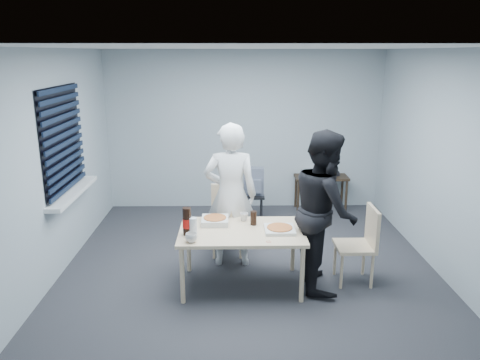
{
  "coord_description": "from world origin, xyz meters",
  "views": [
    {
      "loc": [
        -0.21,
        -5.14,
        2.55
      ],
      "look_at": [
        -0.11,
        0.1,
        1.12
      ],
      "focal_mm": 35.0,
      "sensor_mm": 36.0,
      "label": 1
    }
  ],
  "objects_px": {
    "person_black": "(324,210)",
    "stool": "(253,201)",
    "backpack": "(254,182)",
    "soda_bottle": "(187,222)",
    "person_white": "(231,195)",
    "side_table": "(321,181)",
    "mug_b": "(244,217)",
    "chair_far": "(227,214)",
    "chair_right": "(362,240)",
    "mug_a": "(191,238)",
    "dining_table": "(242,235)"
  },
  "relations": [
    {
      "from": "person_black",
      "to": "stool",
      "type": "xyz_separation_m",
      "value": [
        -0.68,
        2.0,
        -0.55
      ]
    },
    {
      "from": "backpack",
      "to": "soda_bottle",
      "type": "height_order",
      "value": "soda_bottle"
    },
    {
      "from": "person_white",
      "to": "side_table",
      "type": "bearing_deg",
      "value": -126.23
    },
    {
      "from": "person_white",
      "to": "soda_bottle",
      "type": "height_order",
      "value": "person_white"
    },
    {
      "from": "mug_b",
      "to": "backpack",
      "type": "bearing_deg",
      "value": 83.65
    },
    {
      "from": "chair_far",
      "to": "soda_bottle",
      "type": "xyz_separation_m",
      "value": [
        -0.42,
        -1.09,
        0.3
      ]
    },
    {
      "from": "side_table",
      "to": "chair_right",
      "type": "bearing_deg",
      "value": -90.17
    },
    {
      "from": "chair_right",
      "to": "soda_bottle",
      "type": "height_order",
      "value": "soda_bottle"
    },
    {
      "from": "chair_far",
      "to": "stool",
      "type": "distance_m",
      "value": 1.14
    },
    {
      "from": "mug_a",
      "to": "stool",
      "type": "bearing_deg",
      "value": 72.32
    },
    {
      "from": "person_white",
      "to": "side_table",
      "type": "xyz_separation_m",
      "value": [
        1.49,
        2.04,
        -0.39
      ]
    },
    {
      "from": "mug_b",
      "to": "soda_bottle",
      "type": "xyz_separation_m",
      "value": [
        -0.62,
        -0.42,
        0.1
      ]
    },
    {
      "from": "mug_a",
      "to": "mug_b",
      "type": "bearing_deg",
      "value": 48.01
    },
    {
      "from": "mug_b",
      "to": "soda_bottle",
      "type": "height_order",
      "value": "soda_bottle"
    },
    {
      "from": "soda_bottle",
      "to": "chair_far",
      "type": "bearing_deg",
      "value": 69.09
    },
    {
      "from": "chair_far",
      "to": "person_black",
      "type": "distance_m",
      "value": 1.48
    },
    {
      "from": "stool",
      "to": "mug_b",
      "type": "height_order",
      "value": "mug_b"
    },
    {
      "from": "chair_right",
      "to": "person_black",
      "type": "bearing_deg",
      "value": -173.61
    },
    {
      "from": "chair_right",
      "to": "stool",
      "type": "bearing_deg",
      "value": 120.29
    },
    {
      "from": "chair_far",
      "to": "person_black",
      "type": "relative_size",
      "value": 0.5
    },
    {
      "from": "chair_right",
      "to": "mug_a",
      "type": "xyz_separation_m",
      "value": [
        -1.89,
        -0.4,
        0.2
      ]
    },
    {
      "from": "side_table",
      "to": "person_black",
      "type": "bearing_deg",
      "value": -100.11
    },
    {
      "from": "chair_far",
      "to": "backpack",
      "type": "bearing_deg",
      "value": 69.36
    },
    {
      "from": "stool",
      "to": "person_white",
      "type": "bearing_deg",
      "value": -103.49
    },
    {
      "from": "stool",
      "to": "chair_far",
      "type": "bearing_deg",
      "value": -110.41
    },
    {
      "from": "backpack",
      "to": "mug_a",
      "type": "xyz_separation_m",
      "value": [
        -0.75,
        -2.33,
        0.06
      ]
    },
    {
      "from": "soda_bottle",
      "to": "mug_b",
      "type": "bearing_deg",
      "value": 34.01
    },
    {
      "from": "person_black",
      "to": "mug_b",
      "type": "distance_m",
      "value": 0.93
    },
    {
      "from": "chair_right",
      "to": "soda_bottle",
      "type": "xyz_separation_m",
      "value": [
        -1.95,
        -0.19,
        0.3
      ]
    },
    {
      "from": "person_white",
      "to": "backpack",
      "type": "relative_size",
      "value": 4.18
    },
    {
      "from": "person_white",
      "to": "chair_far",
      "type": "bearing_deg",
      "value": -83.26
    },
    {
      "from": "mug_a",
      "to": "soda_bottle",
      "type": "xyz_separation_m",
      "value": [
        -0.06,
        0.2,
        0.1
      ]
    },
    {
      "from": "backpack",
      "to": "soda_bottle",
      "type": "relative_size",
      "value": 1.4
    },
    {
      "from": "person_white",
      "to": "person_black",
      "type": "distance_m",
      "value": 1.17
    },
    {
      "from": "dining_table",
      "to": "person_black",
      "type": "distance_m",
      "value": 0.95
    },
    {
      "from": "stool",
      "to": "chair_right",
      "type": "bearing_deg",
      "value": -59.71
    },
    {
      "from": "person_white",
      "to": "chair_right",
      "type": "bearing_deg",
      "value": 161.1
    },
    {
      "from": "chair_far",
      "to": "person_black",
      "type": "bearing_deg",
      "value": -41.39
    },
    {
      "from": "mug_a",
      "to": "mug_b",
      "type": "xyz_separation_m",
      "value": [
        0.56,
        0.62,
        -0.0
      ]
    },
    {
      "from": "side_table",
      "to": "stool",
      "type": "distance_m",
      "value": 1.3
    },
    {
      "from": "side_table",
      "to": "mug_b",
      "type": "distance_m",
      "value": 2.69
    },
    {
      "from": "dining_table",
      "to": "soda_bottle",
      "type": "distance_m",
      "value": 0.63
    },
    {
      "from": "person_black",
      "to": "mug_a",
      "type": "height_order",
      "value": "person_black"
    },
    {
      "from": "chair_far",
      "to": "soda_bottle",
      "type": "height_order",
      "value": "soda_bottle"
    },
    {
      "from": "chair_right",
      "to": "person_white",
      "type": "distance_m",
      "value": 1.61
    },
    {
      "from": "mug_b",
      "to": "person_black",
      "type": "bearing_deg",
      "value": -17.35
    },
    {
      "from": "chair_far",
      "to": "chair_right",
      "type": "relative_size",
      "value": 1.0
    },
    {
      "from": "dining_table",
      "to": "chair_right",
      "type": "height_order",
      "value": "chair_right"
    },
    {
      "from": "dining_table",
      "to": "soda_bottle",
      "type": "bearing_deg",
      "value": -168.29
    },
    {
      "from": "person_white",
      "to": "mug_a",
      "type": "relative_size",
      "value": 14.39
    }
  ]
}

